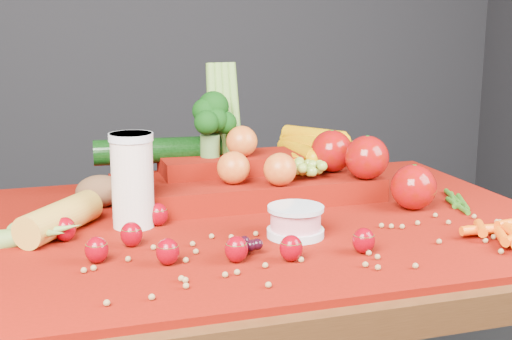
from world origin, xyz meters
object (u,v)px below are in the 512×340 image
object	(u,v)px
milk_glass	(132,177)
yogurt_bowl	(296,220)
table	(259,276)
produce_mound	(262,168)

from	to	relation	value
milk_glass	yogurt_bowl	size ratio (longest dim) A/B	1.72
milk_glass	yogurt_bowl	distance (m)	0.29
table	produce_mound	xyz separation A→B (m)	(0.05, 0.15, 0.17)
table	produce_mound	distance (m)	0.23
produce_mound	table	bearing A→B (deg)	-109.51
table	milk_glass	world-z (taller)	milk_glass
milk_glass	produce_mound	xyz separation A→B (m)	(0.27, 0.12, -0.03)
table	milk_glass	distance (m)	0.30
yogurt_bowl	produce_mound	distance (m)	0.26
table	milk_glass	size ratio (longest dim) A/B	6.66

